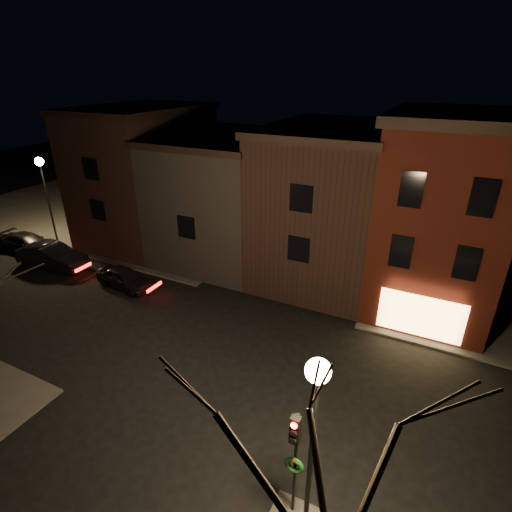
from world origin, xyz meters
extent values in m
plane|color=black|center=(0.00, 0.00, 0.00)|extent=(120.00, 120.00, 0.00)
cube|color=#2D2B28|center=(-20.00, 20.00, 0.06)|extent=(30.00, 30.00, 0.12)
cube|color=#49140D|center=(8.00, 9.50, 5.12)|extent=(6.00, 8.00, 10.00)
cube|color=black|center=(8.00, 9.50, 10.37)|extent=(6.50, 8.50, 0.50)
cube|color=#FFCE72|center=(8.00, 5.45, 1.42)|extent=(4.00, 0.12, 2.20)
cube|color=black|center=(1.50, 10.50, 4.62)|extent=(7.00, 10.00, 9.00)
cube|color=black|center=(1.50, 10.50, 9.32)|extent=(7.30, 10.30, 0.40)
cube|color=black|center=(-5.75, 10.50, 4.12)|extent=(7.50, 10.00, 8.00)
cube|color=black|center=(-5.75, 10.50, 8.32)|extent=(7.80, 10.30, 0.40)
cube|color=black|center=(-13.00, 10.50, 4.87)|extent=(7.00, 10.00, 9.50)
cube|color=black|center=(-13.00, 10.50, 9.82)|extent=(7.30, 10.30, 0.40)
cylinder|color=black|center=(6.20, -6.00, 3.12)|extent=(0.14, 0.14, 6.00)
sphere|color=#FFD18C|center=(6.20, -6.00, 6.30)|extent=(0.60, 0.60, 0.60)
cylinder|color=black|center=(-19.00, 6.20, 3.12)|extent=(0.14, 0.14, 6.00)
sphere|color=#FFD18C|center=(-19.00, 6.20, 6.30)|extent=(0.60, 0.60, 0.60)
cylinder|color=black|center=(5.60, -5.40, 2.12)|extent=(0.10, 0.10, 4.00)
cube|color=black|center=(5.60, -5.58, 3.72)|extent=(0.28, 0.22, 0.90)
cylinder|color=#FF0C07|center=(5.60, -5.70, 4.00)|extent=(0.18, 0.06, 0.18)
cylinder|color=black|center=(5.60, -5.70, 3.72)|extent=(0.18, 0.06, 0.18)
cylinder|color=black|center=(5.60, -5.70, 3.44)|extent=(0.18, 0.06, 0.18)
torus|color=#0C380F|center=(5.60, -5.49, 2.22)|extent=(0.58, 0.14, 0.58)
sphere|color=#990C0C|center=(5.60, -5.51, 2.44)|extent=(0.12, 0.12, 0.12)
imported|color=black|center=(-8.93, 3.01, 0.66)|extent=(4.00, 1.89, 1.32)
imported|color=black|center=(-15.38, 2.99, 0.83)|extent=(5.17, 2.22, 1.65)
imported|color=black|center=(-19.21, 4.00, 0.67)|extent=(4.74, 2.21, 1.34)
camera|label=1|loc=(8.05, -12.89, 12.47)|focal=28.00mm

